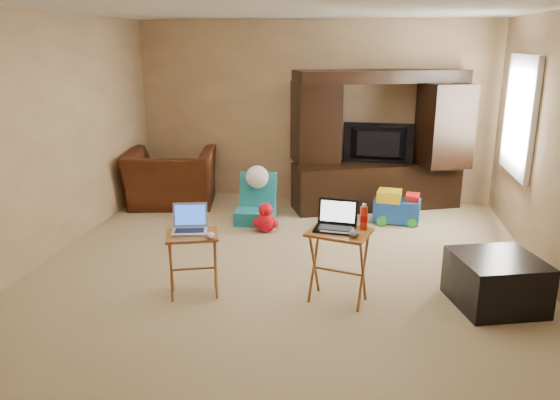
% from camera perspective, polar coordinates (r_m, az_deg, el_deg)
% --- Properties ---
extents(floor, '(5.50, 5.50, 0.00)m').
position_cam_1_polar(floor, '(5.49, 0.33, -7.45)').
color(floor, tan).
rests_on(floor, ground).
extents(ceiling, '(5.50, 5.50, 0.00)m').
position_cam_1_polar(ceiling, '(5.04, 0.38, 19.58)').
color(ceiling, silver).
rests_on(ceiling, ground).
extents(wall_back, '(5.00, 0.00, 5.00)m').
position_cam_1_polar(wall_back, '(7.82, 3.46, 9.20)').
color(wall_back, tan).
rests_on(wall_back, ground).
extents(wall_front, '(5.00, 0.00, 5.00)m').
position_cam_1_polar(wall_front, '(2.54, -9.19, -6.22)').
color(wall_front, tan).
rests_on(wall_front, ground).
extents(wall_left, '(0.00, 5.50, 5.50)m').
position_cam_1_polar(wall_left, '(6.02, -24.00, 5.70)').
color(wall_left, tan).
rests_on(wall_left, ground).
extents(window_pane, '(0.00, 1.20, 1.20)m').
position_cam_1_polar(window_pane, '(6.79, 23.91, 8.05)').
color(window_pane, white).
rests_on(window_pane, ground).
extents(window_frame, '(0.06, 1.14, 1.34)m').
position_cam_1_polar(window_frame, '(6.78, 23.75, 8.06)').
color(window_frame, white).
rests_on(window_frame, ground).
extents(entertainment_center, '(2.32, 1.33, 1.85)m').
position_cam_1_polar(entertainment_center, '(7.46, 10.22, 6.11)').
color(entertainment_center, black).
rests_on(entertainment_center, floor).
extents(television, '(0.94, 0.16, 0.54)m').
position_cam_1_polar(television, '(7.42, 10.21, 5.77)').
color(television, black).
rests_on(television, entertainment_center).
extents(recliner, '(1.36, 1.24, 0.77)m').
position_cam_1_polar(recliner, '(7.70, -11.27, 2.24)').
color(recliner, '#49230F').
rests_on(recliner, floor).
extents(child_rocker, '(0.47, 0.54, 0.62)m').
position_cam_1_polar(child_rocker, '(6.84, -2.61, 0.14)').
color(child_rocker, '#177183').
rests_on(child_rocker, floor).
extents(plush_toy, '(0.33, 0.27, 0.36)m').
position_cam_1_polar(plush_toy, '(6.54, -1.49, -1.81)').
color(plush_toy, red).
rests_on(plush_toy, floor).
extents(push_toy, '(0.63, 0.49, 0.43)m').
position_cam_1_polar(push_toy, '(7.00, 12.13, -0.65)').
color(push_toy, '#164DB7').
rests_on(push_toy, floor).
extents(ottoman, '(0.85, 0.85, 0.44)m').
position_cam_1_polar(ottoman, '(5.10, 21.63, -7.90)').
color(ottoman, black).
rests_on(ottoman, floor).
extents(tray_table_left, '(0.54, 0.48, 0.59)m').
position_cam_1_polar(tray_table_left, '(4.96, -9.04, -6.70)').
color(tray_table_left, '#A26327').
rests_on(tray_table_left, floor).
extents(tray_table_right, '(0.59, 0.52, 0.66)m').
position_cam_1_polar(tray_table_right, '(4.80, 6.10, -6.94)').
color(tray_table_right, '#965C24').
rests_on(tray_table_right, floor).
extents(laptop_left, '(0.36, 0.32, 0.24)m').
position_cam_1_polar(laptop_left, '(4.85, -9.49, -2.04)').
color(laptop_left, '#A6A6AA').
rests_on(laptop_left, tray_table_left).
extents(laptop_right, '(0.37, 0.32, 0.24)m').
position_cam_1_polar(laptop_right, '(4.66, 5.79, -1.75)').
color(laptop_right, black).
rests_on(laptop_right, tray_table_right).
extents(mouse_left, '(0.12, 0.14, 0.05)m').
position_cam_1_polar(mouse_left, '(4.72, -7.30, -3.66)').
color(mouse_left, silver).
rests_on(mouse_left, tray_table_left).
extents(mouse_right, '(0.12, 0.15, 0.05)m').
position_cam_1_polar(mouse_right, '(4.55, 7.79, -3.50)').
color(mouse_right, '#46464B').
rests_on(mouse_right, tray_table_right).
extents(water_bottle, '(0.06, 0.06, 0.20)m').
position_cam_1_polar(water_bottle, '(4.72, 8.74, -1.88)').
color(water_bottle, red).
rests_on(water_bottle, tray_table_right).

